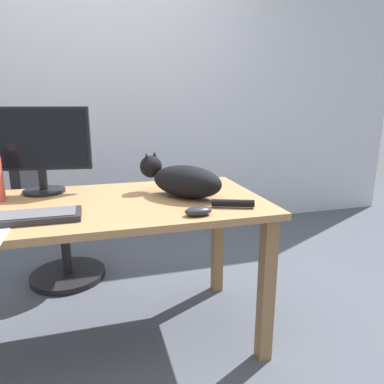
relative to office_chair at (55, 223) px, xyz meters
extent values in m
plane|color=#474C56|center=(0.29, -0.74, -0.39)|extent=(8.00, 8.00, 0.00)
cube|color=silver|center=(0.29, 0.83, 0.91)|extent=(6.00, 0.04, 2.60)
cube|color=#9E7247|center=(0.29, -0.74, 0.30)|extent=(1.45, 0.75, 0.03)
cube|color=olive|center=(0.96, -1.06, -0.05)|extent=(0.06, 0.06, 0.68)
cube|color=olive|center=(0.96, -0.43, -0.05)|extent=(0.06, 0.06, 0.68)
cylinder|color=black|center=(0.05, -0.01, -0.37)|extent=(0.48, 0.48, 0.04)
cylinder|color=black|center=(0.05, -0.01, -0.17)|extent=(0.06, 0.06, 0.45)
cylinder|color=black|center=(0.05, -0.01, 0.09)|extent=(0.44, 0.44, 0.06)
cube|color=black|center=(-0.13, 0.03, 0.32)|extent=(0.15, 0.36, 0.40)
cylinder|color=black|center=(0.02, -0.48, 0.33)|extent=(0.20, 0.20, 0.01)
cylinder|color=black|center=(0.02, -0.48, 0.38)|extent=(0.04, 0.04, 0.10)
cube|color=black|center=(0.02, -0.48, 0.58)|extent=(0.48, 0.09, 0.30)
cube|color=black|center=(0.02, -0.50, 0.58)|extent=(0.45, 0.07, 0.27)
cube|color=#232328|center=(-0.01, -0.92, 0.33)|extent=(0.44, 0.15, 0.02)
cube|color=#515156|center=(-0.01, -0.92, 0.35)|extent=(0.40, 0.12, 0.00)
ellipsoid|color=black|center=(0.68, -0.76, 0.39)|extent=(0.37, 0.39, 0.15)
sphere|color=black|center=(0.54, -0.60, 0.44)|extent=(0.11, 0.11, 0.11)
cone|color=black|center=(0.51, -0.62, 0.49)|extent=(0.04, 0.04, 0.04)
cone|color=black|center=(0.56, -0.58, 0.49)|extent=(0.04, 0.04, 0.04)
cylinder|color=black|center=(0.82, -0.98, 0.34)|extent=(0.18, 0.09, 0.03)
ellipsoid|color=#232328|center=(0.65, -1.04, 0.34)|extent=(0.11, 0.06, 0.04)
camera|label=1|loc=(0.27, -2.29, 0.75)|focal=32.50mm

